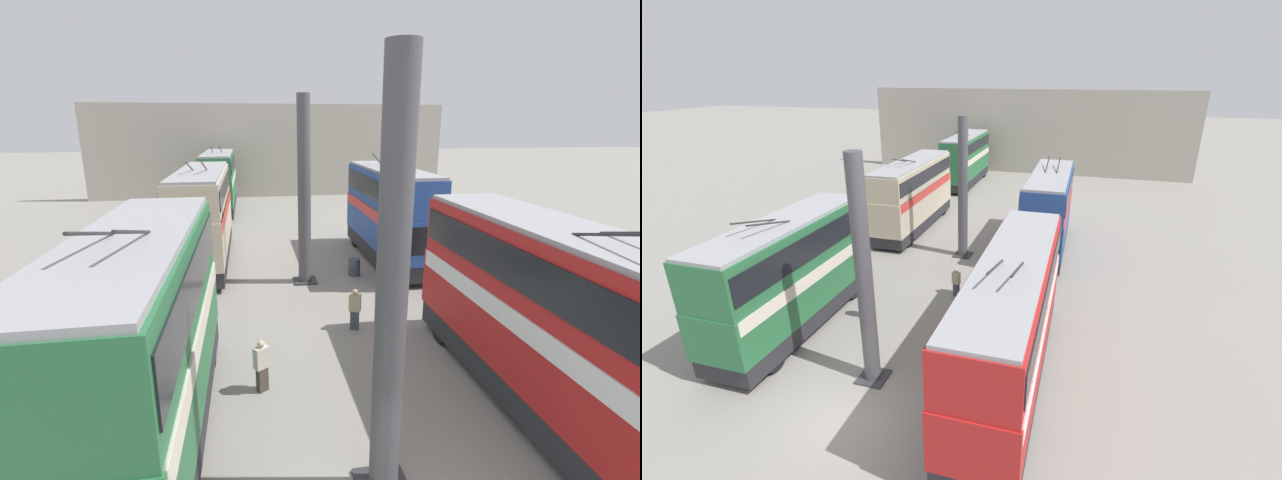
% 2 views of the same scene
% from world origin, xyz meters
% --- Properties ---
extents(ground_plane, '(240.00, 240.00, 0.00)m').
position_xyz_m(ground_plane, '(0.00, 0.00, 0.00)').
color(ground_plane, gray).
extents(depot_back_wall, '(0.50, 36.00, 9.25)m').
position_xyz_m(depot_back_wall, '(39.98, 0.00, 4.63)').
color(depot_back_wall, '#A8A093').
rests_on(depot_back_wall, ground_plane).
extents(support_column_near, '(1.08, 1.08, 8.63)m').
position_xyz_m(support_column_near, '(2.28, 0.00, 4.19)').
color(support_column_near, '#4C4C51').
rests_on(support_column_near, ground_plane).
extents(support_column_far, '(1.08, 1.08, 8.63)m').
position_xyz_m(support_column_far, '(14.57, 0.00, 4.19)').
color(support_column_far, '#4C4C51').
rests_on(support_column_far, ground_plane).
extents(bus_left_near, '(11.16, 2.54, 5.59)m').
position_xyz_m(bus_left_near, '(3.75, -4.95, 2.82)').
color(bus_left_near, black).
rests_on(bus_left_near, ground_plane).
extents(bus_left_far, '(9.16, 2.54, 5.72)m').
position_xyz_m(bus_left_far, '(17.08, -4.95, 2.90)').
color(bus_left_far, black).
rests_on(bus_left_far, ground_plane).
extents(bus_right_near, '(9.06, 2.54, 5.76)m').
position_xyz_m(bus_right_near, '(4.56, 4.95, 2.92)').
color(bus_right_near, black).
rests_on(bus_right_near, ground_plane).
extents(bus_right_mid, '(10.21, 2.54, 5.64)m').
position_xyz_m(bus_right_mid, '(18.55, 4.95, 2.86)').
color(bus_right_mid, black).
rests_on(bus_right_mid, ground_plane).
extents(bus_right_far, '(10.17, 2.54, 5.64)m').
position_xyz_m(bus_right_far, '(32.76, 4.95, 2.86)').
color(bus_right_far, black).
rests_on(bus_right_far, ground_plane).
extents(person_by_right_row, '(0.43, 0.48, 1.57)m').
position_xyz_m(person_by_right_row, '(6.12, 2.34, 0.82)').
color(person_by_right_row, '#473D33').
rests_on(person_by_right_row, ground_plane).
extents(person_aisle_midway, '(0.40, 0.48, 1.57)m').
position_xyz_m(person_aisle_midway, '(9.35, -1.15, 0.82)').
color(person_aisle_midway, '#384251').
rests_on(person_aisle_midway, ground_plane).
extents(oil_drum, '(0.61, 0.61, 0.86)m').
position_xyz_m(oil_drum, '(15.05, -2.54, 0.43)').
color(oil_drum, '#424C56').
rests_on(oil_drum, ground_plane).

